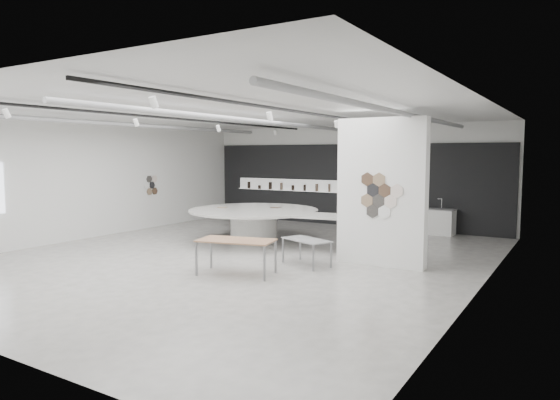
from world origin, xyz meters
The scene contains 7 objects.
room centered at (-0.09, 0.00, 2.07)m, with size 12.02×14.02×3.82m.
back_wall_display centered at (-0.08, 6.93, 1.54)m, with size 11.80×0.27×3.10m.
partition_column centered at (3.50, 1.00, 1.80)m, with size 2.20×0.38×3.60m.
display_island centered at (-0.97, 2.12, 0.67)m, with size 5.53×4.56×1.03m.
sample_table_wood centered at (1.06, -1.64, 0.74)m, with size 1.86×1.24×0.80m.
sample_table_stone centered at (1.96, 0.03, 0.59)m, with size 1.40×1.05×0.64m.
kitchen_counter centered at (3.30, 6.53, 0.44)m, with size 1.58×0.70×1.22m.
Camera 1 is at (7.72, -10.60, 2.73)m, focal length 32.00 mm.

